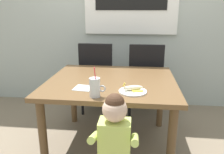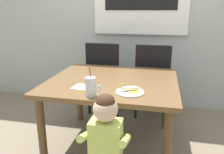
% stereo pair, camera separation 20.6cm
% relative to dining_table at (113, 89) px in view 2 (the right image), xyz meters
% --- Properties ---
extents(ground_plane, '(24.00, 24.00, 0.00)m').
position_rel_dining_table_xyz_m(ground_plane, '(0.00, 0.00, -0.62)').
color(ground_plane, '#7A6B56').
extents(back_wall, '(6.40, 0.17, 2.90)m').
position_rel_dining_table_xyz_m(back_wall, '(0.00, 1.21, 0.83)').
color(back_wall, '#ADB7B2').
rests_on(back_wall, ground).
extents(dining_table, '(1.22, 1.09, 0.71)m').
position_rel_dining_table_xyz_m(dining_table, '(0.00, 0.00, 0.00)').
color(dining_table, brown).
rests_on(dining_table, ground).
extents(dining_chair_left, '(0.44, 0.45, 0.96)m').
position_rel_dining_table_xyz_m(dining_chair_left, '(-0.28, 0.77, -0.08)').
color(dining_chair_left, black).
rests_on(dining_chair_left, ground).
extents(dining_chair_right, '(0.44, 0.44, 0.96)m').
position_rel_dining_table_xyz_m(dining_chair_right, '(0.35, 0.76, -0.08)').
color(dining_chair_right, black).
rests_on(dining_chair_right, ground).
extents(toddler_standing, '(0.33, 0.24, 0.84)m').
position_rel_dining_table_xyz_m(toddler_standing, '(0.10, -0.70, -0.10)').
color(toddler_standing, '#3F4760').
rests_on(toddler_standing, ground).
extents(milk_cup, '(0.13, 0.09, 0.25)m').
position_rel_dining_table_xyz_m(milk_cup, '(-0.08, -0.45, 0.16)').
color(milk_cup, silver).
rests_on(milk_cup, dining_table).
extents(snack_plate, '(0.23, 0.23, 0.01)m').
position_rel_dining_table_xyz_m(snack_plate, '(0.21, -0.32, 0.10)').
color(snack_plate, white).
rests_on(snack_plate, dining_table).
extents(peeled_banana, '(0.18, 0.12, 0.07)m').
position_rel_dining_table_xyz_m(peeled_banana, '(0.21, -0.31, 0.12)').
color(peeled_banana, '#F4EAC6').
rests_on(peeled_banana, snack_plate).
extents(paper_napkin, '(0.17, 0.17, 0.00)m').
position_rel_dining_table_xyz_m(paper_napkin, '(-0.21, -0.27, 0.09)').
color(paper_napkin, silver).
rests_on(paper_napkin, dining_table).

